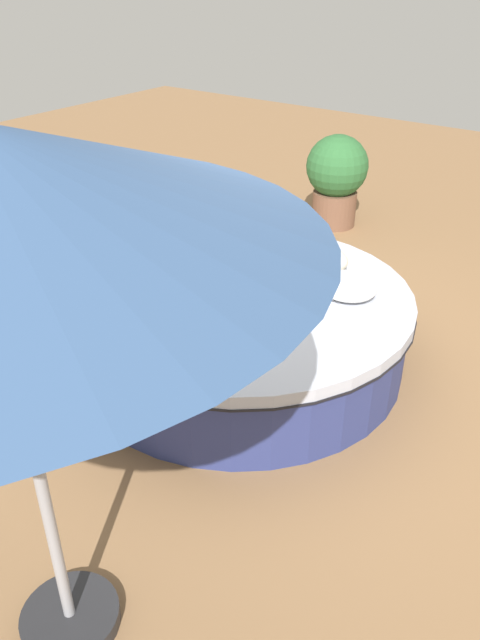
# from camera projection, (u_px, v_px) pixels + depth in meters

# --- Properties ---
(ground_plane) EXTENTS (16.00, 16.00, 0.00)m
(ground_plane) POSITION_uv_depth(u_px,v_px,m) (240.00, 360.00, 4.68)
(ground_plane) COLOR olive
(round_bed) EXTENTS (2.44, 2.44, 0.57)m
(round_bed) POSITION_uv_depth(u_px,v_px,m) (240.00, 326.00, 4.53)
(round_bed) COLOR navy
(round_bed) RESTS_ON ground_plane
(throw_pillow_0) EXTENTS (0.42, 0.37, 0.17)m
(throw_pillow_0) POSITION_uv_depth(u_px,v_px,m) (347.00, 286.00, 4.29)
(throw_pillow_0) COLOR white
(throw_pillow_0) RESTS_ON round_bed
(throw_pillow_1) EXTENTS (0.50, 0.35, 0.20)m
(throw_pillow_1) POSITION_uv_depth(u_px,v_px,m) (316.00, 257.00, 4.65)
(throw_pillow_1) COLOR beige
(throw_pillow_1) RESTS_ON round_bed
(throw_pillow_2) EXTENTS (0.41, 0.35, 0.19)m
(throw_pillow_2) POSITION_uv_depth(u_px,v_px,m) (268.00, 244.00, 4.88)
(throw_pillow_2) COLOR beige
(throw_pillow_2) RESTS_ON round_bed
(throw_pillow_3) EXTENTS (0.40, 0.30, 0.16)m
(throw_pillow_3) POSITION_uv_depth(u_px,v_px,m) (209.00, 241.00, 4.96)
(throw_pillow_3) COLOR silver
(throw_pillow_3) RESTS_ON round_bed
(patio_chair) EXTENTS (0.61, 0.62, 0.98)m
(patio_chair) POSITION_uv_depth(u_px,v_px,m) (9.00, 240.00, 5.21)
(patio_chair) COLOR #333338
(patio_chair) RESTS_ON ground_plane
(planter) EXTENTS (0.66, 0.66, 0.99)m
(planter) POSITION_uv_depth(u_px,v_px,m) (336.00, 176.00, 6.74)
(planter) COLOR brown
(planter) RESTS_ON ground_plane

